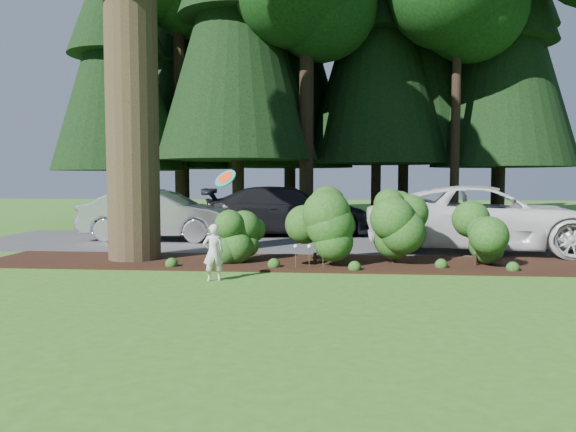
% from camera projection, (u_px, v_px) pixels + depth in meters
% --- Properties ---
extents(ground, '(80.00, 80.00, 0.00)m').
position_uv_depth(ground, '(319.00, 293.00, 9.84)').
color(ground, '#32611B').
rests_on(ground, ground).
extents(mulch_bed, '(16.00, 2.50, 0.05)m').
position_uv_depth(mulch_bed, '(324.00, 263.00, 13.07)').
color(mulch_bed, black).
rests_on(mulch_bed, ground).
extents(driveway, '(22.00, 6.00, 0.03)m').
position_uv_depth(driveway, '(328.00, 242.00, 17.29)').
color(driveway, '#38383A').
rests_on(driveway, ground).
extents(shrub_row, '(6.53, 1.60, 1.61)m').
position_uv_depth(shrub_row, '(358.00, 230.00, 12.83)').
color(shrub_row, '#1B3F13').
rests_on(shrub_row, ground).
extents(lily_cluster, '(0.69, 0.09, 0.57)m').
position_uv_depth(lily_cluster, '(309.00, 247.00, 12.22)').
color(lily_cluster, '#1B3F13').
rests_on(lily_cluster, ground).
extents(tree_wall, '(25.66, 12.15, 17.09)m').
position_uv_depth(tree_wall, '(339.00, 12.00, 25.43)').
color(tree_wall, black).
rests_on(tree_wall, ground).
extents(car_silver_wagon, '(4.88, 1.80, 1.60)m').
position_uv_depth(car_silver_wagon, '(159.00, 215.00, 17.79)').
color(car_silver_wagon, '#B8B8BD').
rests_on(car_silver_wagon, driveway).
extents(car_white_suv, '(6.78, 4.00, 1.77)m').
position_uv_depth(car_white_suv, '(487.00, 218.00, 15.16)').
color(car_white_suv, silver).
rests_on(car_white_suv, driveway).
extents(car_dark_suv, '(6.02, 3.12, 1.67)m').
position_uv_depth(car_dark_suv, '(288.00, 211.00, 19.30)').
color(car_dark_suv, black).
rests_on(car_dark_suv, driveway).
extents(child, '(0.47, 0.39, 1.12)m').
position_uv_depth(child, '(213.00, 252.00, 10.95)').
color(child, silver).
rests_on(child, ground).
extents(frisbee, '(0.54, 0.38, 0.47)m').
position_uv_depth(frisbee, '(225.00, 178.00, 11.01)').
color(frisbee, teal).
rests_on(frisbee, ground).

